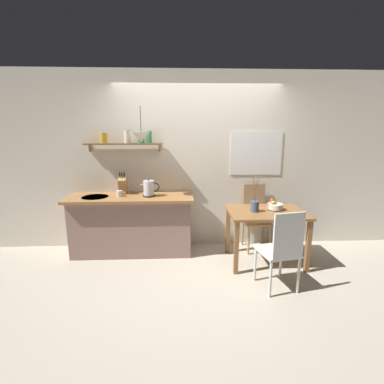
{
  "coord_description": "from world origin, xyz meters",
  "views": [
    {
      "loc": [
        -0.29,
        -3.8,
        1.86
      ],
      "look_at": [
        -0.1,
        0.25,
        0.95
      ],
      "focal_mm": 26.74,
      "sensor_mm": 36.0,
      "label": 1
    }
  ],
  "objects_px": {
    "knife_block": "(123,185)",
    "coffee_mug_by_sink": "(120,194)",
    "pendant_lamp": "(141,137)",
    "electric_kettle": "(149,189)",
    "fruit_bowl": "(275,206)",
    "twig_vase": "(255,206)",
    "dining_chair_near": "(282,248)",
    "dining_chair_far": "(255,214)",
    "dining_table": "(266,219)"
  },
  "relations": [
    {
      "from": "electric_kettle",
      "to": "dining_chair_far",
      "type": "bearing_deg",
      "value": 5.28
    },
    {
      "from": "coffee_mug_by_sink",
      "to": "pendant_lamp",
      "type": "relative_size",
      "value": 0.26
    },
    {
      "from": "dining_table",
      "to": "pendant_lamp",
      "type": "distance_m",
      "value": 2.06
    },
    {
      "from": "fruit_bowl",
      "to": "twig_vase",
      "type": "height_order",
      "value": "twig_vase"
    },
    {
      "from": "dining_chair_near",
      "to": "twig_vase",
      "type": "relative_size",
      "value": 2.02
    },
    {
      "from": "twig_vase",
      "to": "knife_block",
      "type": "height_order",
      "value": "twig_vase"
    },
    {
      "from": "dining_table",
      "to": "pendant_lamp",
      "type": "xyz_separation_m",
      "value": [
        -1.71,
        0.31,
        1.11
      ]
    },
    {
      "from": "electric_kettle",
      "to": "knife_block",
      "type": "distance_m",
      "value": 0.45
    },
    {
      "from": "dining_chair_far",
      "to": "fruit_bowl",
      "type": "bearing_deg",
      "value": -72.91
    },
    {
      "from": "coffee_mug_by_sink",
      "to": "dining_table",
      "type": "bearing_deg",
      "value": -10.19
    },
    {
      "from": "dining_chair_near",
      "to": "knife_block",
      "type": "bearing_deg",
      "value": 147.25
    },
    {
      "from": "dining_chair_near",
      "to": "twig_vase",
      "type": "xyz_separation_m",
      "value": [
        -0.13,
        0.73,
        0.29
      ]
    },
    {
      "from": "electric_kettle",
      "to": "coffee_mug_by_sink",
      "type": "height_order",
      "value": "electric_kettle"
    },
    {
      "from": "fruit_bowl",
      "to": "twig_vase",
      "type": "distance_m",
      "value": 0.31
    },
    {
      "from": "dining_chair_far",
      "to": "pendant_lamp",
      "type": "bearing_deg",
      "value": -173.09
    },
    {
      "from": "dining_table",
      "to": "twig_vase",
      "type": "xyz_separation_m",
      "value": [
        -0.17,
        -0.02,
        0.2
      ]
    },
    {
      "from": "fruit_bowl",
      "to": "electric_kettle",
      "type": "distance_m",
      "value": 1.8
    },
    {
      "from": "dining_chair_near",
      "to": "pendant_lamp",
      "type": "bearing_deg",
      "value": 147.79
    },
    {
      "from": "twig_vase",
      "to": "pendant_lamp",
      "type": "distance_m",
      "value": 1.82
    },
    {
      "from": "dining_chair_near",
      "to": "knife_block",
      "type": "height_order",
      "value": "knife_block"
    },
    {
      "from": "dining_table",
      "to": "coffee_mug_by_sink",
      "type": "distance_m",
      "value": 2.11
    },
    {
      "from": "fruit_bowl",
      "to": "twig_vase",
      "type": "relative_size",
      "value": 0.43
    },
    {
      "from": "dining_chair_far",
      "to": "twig_vase",
      "type": "xyz_separation_m",
      "value": [
        -0.16,
        -0.53,
        0.29
      ]
    },
    {
      "from": "dining_table",
      "to": "electric_kettle",
      "type": "distance_m",
      "value": 1.71
    },
    {
      "from": "dining_chair_far",
      "to": "electric_kettle",
      "type": "xyz_separation_m",
      "value": [
        -1.62,
        -0.15,
        0.46
      ]
    },
    {
      "from": "twig_vase",
      "to": "electric_kettle",
      "type": "height_order",
      "value": "twig_vase"
    },
    {
      "from": "dining_chair_near",
      "to": "coffee_mug_by_sink",
      "type": "distance_m",
      "value": 2.34
    },
    {
      "from": "dining_chair_near",
      "to": "electric_kettle",
      "type": "distance_m",
      "value": 2.0
    },
    {
      "from": "twig_vase",
      "to": "dining_chair_near",
      "type": "bearing_deg",
      "value": -79.48
    },
    {
      "from": "coffee_mug_by_sink",
      "to": "twig_vase",
      "type": "bearing_deg",
      "value": -11.64
    },
    {
      "from": "dining_table",
      "to": "knife_block",
      "type": "relative_size",
      "value": 3.14
    },
    {
      "from": "dining_table",
      "to": "coffee_mug_by_sink",
      "type": "xyz_separation_m",
      "value": [
        -2.06,
        0.37,
        0.3
      ]
    },
    {
      "from": "pendant_lamp",
      "to": "electric_kettle",
      "type": "bearing_deg",
      "value": 36.0
    },
    {
      "from": "knife_block",
      "to": "coffee_mug_by_sink",
      "type": "bearing_deg",
      "value": -95.41
    },
    {
      "from": "dining_table",
      "to": "dining_chair_far",
      "type": "bearing_deg",
      "value": 91.28
    },
    {
      "from": "dining_chair_near",
      "to": "electric_kettle",
      "type": "relative_size",
      "value": 3.62
    },
    {
      "from": "pendant_lamp",
      "to": "knife_block",
      "type": "bearing_deg",
      "value": 144.69
    },
    {
      "from": "knife_block",
      "to": "coffee_mug_by_sink",
      "type": "height_order",
      "value": "knife_block"
    },
    {
      "from": "twig_vase",
      "to": "knife_block",
      "type": "xyz_separation_m",
      "value": [
        -1.87,
        0.56,
        0.19
      ]
    },
    {
      "from": "electric_kettle",
      "to": "pendant_lamp",
      "type": "height_order",
      "value": "pendant_lamp"
    },
    {
      "from": "dining_chair_near",
      "to": "dining_chair_far",
      "type": "height_order",
      "value": "dining_chair_far"
    },
    {
      "from": "twig_vase",
      "to": "pendant_lamp",
      "type": "xyz_separation_m",
      "value": [
        -1.53,
        0.33,
        0.91
      ]
    },
    {
      "from": "twig_vase",
      "to": "electric_kettle",
      "type": "xyz_separation_m",
      "value": [
        -1.46,
        0.38,
        0.17
      ]
    },
    {
      "from": "knife_block",
      "to": "dining_chair_near",
      "type": "bearing_deg",
      "value": -32.75
    },
    {
      "from": "fruit_bowl",
      "to": "coffee_mug_by_sink",
      "type": "bearing_deg",
      "value": 171.91
    },
    {
      "from": "fruit_bowl",
      "to": "pendant_lamp",
      "type": "bearing_deg",
      "value": 172.29
    },
    {
      "from": "dining_table",
      "to": "electric_kettle",
      "type": "bearing_deg",
      "value": 167.43
    },
    {
      "from": "dining_table",
      "to": "electric_kettle",
      "type": "height_order",
      "value": "electric_kettle"
    },
    {
      "from": "electric_kettle",
      "to": "knife_block",
      "type": "bearing_deg",
      "value": 156.31
    },
    {
      "from": "dining_table",
      "to": "fruit_bowl",
      "type": "relative_size",
      "value": 5.0
    }
  ]
}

